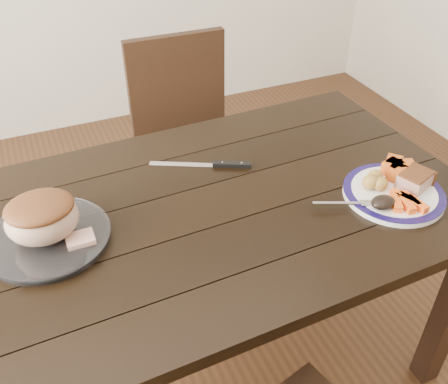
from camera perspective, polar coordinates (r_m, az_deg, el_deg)
name	(u,v)px	position (r m, az deg, el deg)	size (l,w,h in m)	color
ground	(202,366)	(1.96, -2.53, -19.25)	(4.00, 4.00, 0.00)	#472B16
dining_table	(196,234)	(1.45, -3.22, -4.81)	(1.63, 0.95, 0.75)	black
chair_far	(188,136)	(2.16, -4.19, 6.35)	(0.43, 0.44, 0.93)	black
dinner_plate	(393,194)	(1.52, 18.79, -0.19)	(0.29, 0.29, 0.02)	white
plate_rim	(394,191)	(1.51, 18.85, 0.07)	(0.29, 0.29, 0.02)	#150D43
serving_platter	(48,239)	(1.36, -19.46, -5.08)	(0.31, 0.31, 0.02)	white
pork_slice	(415,180)	(1.53, 20.98, 1.25)	(0.09, 0.07, 0.04)	tan
roasted_potatoes	(375,181)	(1.49, 16.87, 1.24)	(0.08, 0.08, 0.04)	gold
carrot_batons	(406,202)	(1.46, 20.10, -1.04)	(0.09, 0.11, 0.02)	#FF5E15
pumpkin_wedges	(397,168)	(1.57, 19.13, 2.59)	(0.11, 0.11, 0.04)	orange
dark_mushroom	(383,202)	(1.42, 17.73, -1.13)	(0.07, 0.05, 0.03)	black
fork	(350,204)	(1.42, 14.17, -1.30)	(0.17, 0.09, 0.00)	silver
roast_joint	(42,219)	(1.32, -20.05, -2.91)	(0.18, 0.16, 0.12)	tan
cut_slice	(80,240)	(1.31, -16.09, -5.24)	(0.07, 0.06, 0.02)	tan
carving_knife	(219,165)	(1.56, -0.54, 3.16)	(0.30, 0.16, 0.01)	silver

